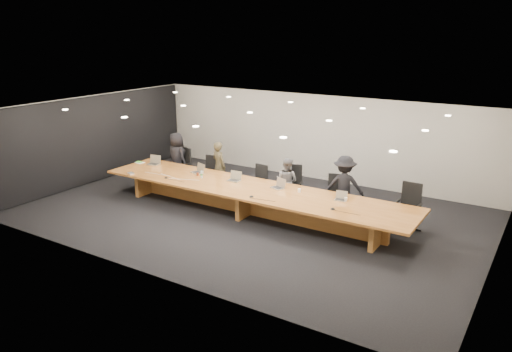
# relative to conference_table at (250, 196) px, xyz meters

# --- Properties ---
(ground) EXTENTS (12.00, 12.00, 0.00)m
(ground) POSITION_rel_conference_table_xyz_m (0.00, 0.00, -0.52)
(ground) COLOR black
(ground) RESTS_ON ground
(back_wall) EXTENTS (12.00, 0.02, 2.80)m
(back_wall) POSITION_rel_conference_table_xyz_m (0.00, 4.00, 0.88)
(back_wall) COLOR silver
(back_wall) RESTS_ON ground
(left_wall_panel) EXTENTS (0.08, 7.84, 2.74)m
(left_wall_panel) POSITION_rel_conference_table_xyz_m (-5.94, 0.00, 0.85)
(left_wall_panel) COLOR black
(left_wall_panel) RESTS_ON ground
(conference_table) EXTENTS (9.00, 1.80, 0.75)m
(conference_table) POSITION_rel_conference_table_xyz_m (0.00, 0.00, 0.00)
(conference_table) COLOR brown
(conference_table) RESTS_ON ground
(chair_far_left) EXTENTS (0.72, 0.72, 1.15)m
(chair_far_left) POSITION_rel_conference_table_xyz_m (-3.50, 1.28, 0.05)
(chair_far_left) COLOR black
(chair_far_left) RESTS_ON ground
(chair_left) EXTENTS (0.62, 0.62, 1.05)m
(chair_left) POSITION_rel_conference_table_xyz_m (-2.28, 1.21, 0.01)
(chair_left) COLOR black
(chair_left) RESTS_ON ground
(chair_mid_left) EXTENTS (0.60, 0.60, 1.03)m
(chair_mid_left) POSITION_rel_conference_table_xyz_m (-0.51, 1.17, -0.00)
(chair_mid_left) COLOR black
(chair_mid_left) RESTS_ON ground
(chair_mid_right) EXTENTS (0.73, 0.73, 1.14)m
(chair_mid_right) POSITION_rel_conference_table_xyz_m (0.56, 1.34, 0.05)
(chair_mid_right) COLOR black
(chair_mid_right) RESTS_ON ground
(chair_right) EXTENTS (0.67, 0.67, 1.06)m
(chair_right) POSITION_rel_conference_table_xyz_m (1.88, 1.35, 0.01)
(chair_right) COLOR black
(chair_right) RESTS_ON ground
(chair_far_right) EXTENTS (0.63, 0.63, 1.18)m
(chair_far_right) POSITION_rel_conference_table_xyz_m (3.88, 1.20, 0.07)
(chair_far_right) COLOR black
(chair_far_right) RESTS_ON ground
(person_a) EXTENTS (0.89, 0.68, 1.63)m
(person_a) POSITION_rel_conference_table_xyz_m (-3.64, 1.27, 0.30)
(person_a) COLOR black
(person_a) RESTS_ON ground
(person_b) EXTENTS (0.64, 0.52, 1.53)m
(person_b) POSITION_rel_conference_table_xyz_m (-1.96, 1.28, 0.24)
(person_b) COLOR #352F1D
(person_b) RESTS_ON ground
(person_c) EXTENTS (0.66, 0.52, 1.36)m
(person_c) POSITION_rel_conference_table_xyz_m (0.45, 1.22, 0.16)
(person_c) COLOR slate
(person_c) RESTS_ON ground
(person_d) EXTENTS (1.20, 0.94, 1.64)m
(person_d) POSITION_rel_conference_table_xyz_m (2.15, 1.28, 0.30)
(person_d) COLOR black
(person_d) RESTS_ON ground
(laptop_a) EXTENTS (0.42, 0.34, 0.29)m
(laptop_a) POSITION_rel_conference_table_xyz_m (-3.84, 0.38, 0.37)
(laptop_a) COLOR #B8A98C
(laptop_a) RESTS_ON conference_table
(laptop_b) EXTENTS (0.43, 0.37, 0.28)m
(laptop_b) POSITION_rel_conference_table_xyz_m (-2.08, 0.36, 0.37)
(laptop_b) COLOR #BDB090
(laptop_b) RESTS_ON conference_table
(laptop_c) EXTENTS (0.36, 0.27, 0.27)m
(laptop_c) POSITION_rel_conference_table_xyz_m (-0.72, 0.28, 0.37)
(laptop_c) COLOR tan
(laptop_c) RESTS_ON conference_table
(laptop_d) EXTENTS (0.41, 0.35, 0.27)m
(laptop_d) POSITION_rel_conference_table_xyz_m (0.65, 0.34, 0.36)
(laptop_d) COLOR #BDAA90
(laptop_d) RESTS_ON conference_table
(laptop_e) EXTENTS (0.31, 0.25, 0.23)m
(laptop_e) POSITION_rel_conference_table_xyz_m (2.44, 0.34, 0.34)
(laptop_e) COLOR tan
(laptop_e) RESTS_ON conference_table
(water_bottle) EXTENTS (0.07, 0.07, 0.20)m
(water_bottle) POSITION_rel_conference_table_xyz_m (-1.65, 0.03, 0.33)
(water_bottle) COLOR silver
(water_bottle) RESTS_ON conference_table
(amber_mug) EXTENTS (0.09, 0.09, 0.09)m
(amber_mug) POSITION_rel_conference_table_xyz_m (-1.89, 0.15, 0.27)
(amber_mug) COLOR maroon
(amber_mug) RESTS_ON conference_table
(paper_cup_near) EXTENTS (0.10, 0.10, 0.10)m
(paper_cup_near) POSITION_rel_conference_table_xyz_m (1.30, 0.34, 0.28)
(paper_cup_near) COLOR white
(paper_cup_near) RESTS_ON conference_table
(paper_cup_far) EXTENTS (0.09, 0.09, 0.09)m
(paper_cup_far) POSITION_rel_conference_table_xyz_m (2.58, 0.35, 0.27)
(paper_cup_far) COLOR silver
(paper_cup_far) RESTS_ON conference_table
(notepad) EXTENTS (0.29, 0.24, 0.02)m
(notepad) POSITION_rel_conference_table_xyz_m (-4.35, 0.31, 0.24)
(notepad) COLOR white
(notepad) RESTS_ON conference_table
(lime_gadget) EXTENTS (0.19, 0.11, 0.03)m
(lime_gadget) POSITION_rel_conference_table_xyz_m (-4.37, 0.30, 0.26)
(lime_gadget) COLOR green
(lime_gadget) RESTS_ON notepad
(av_box) EXTENTS (0.22, 0.19, 0.03)m
(av_box) POSITION_rel_conference_table_xyz_m (-3.69, -0.72, 0.24)
(av_box) COLOR #BCBDC2
(av_box) RESTS_ON conference_table
(mic_left) EXTENTS (0.12, 0.12, 0.03)m
(mic_left) POSITION_rel_conference_table_xyz_m (-2.52, -0.51, 0.24)
(mic_left) COLOR black
(mic_left) RESTS_ON conference_table
(mic_center) EXTENTS (0.12, 0.12, 0.03)m
(mic_center) POSITION_rel_conference_table_xyz_m (0.44, -0.62, 0.24)
(mic_center) COLOR black
(mic_center) RESTS_ON conference_table
(mic_right) EXTENTS (0.14, 0.14, 0.03)m
(mic_right) POSITION_rel_conference_table_xyz_m (2.55, -0.36, 0.24)
(mic_right) COLOR black
(mic_right) RESTS_ON conference_table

